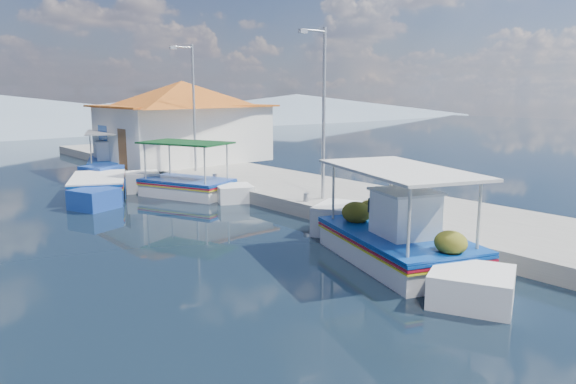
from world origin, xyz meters
TOP-DOWN VIEW (x-y plane):
  - ground at (0.00, 0.00)m, footprint 160.00×160.00m
  - quay at (5.90, 6.00)m, footprint 5.00×44.00m
  - bollards at (3.80, 5.25)m, footprint 0.20×17.20m
  - main_caique at (1.98, -3.42)m, footprint 4.16×7.76m
  - caique_green_canopy at (2.37, 7.95)m, footprint 3.65×6.25m
  - caique_blue_hull at (-0.60, 10.22)m, footprint 3.92×6.46m
  - caique_far at (2.46, 16.66)m, footprint 3.77×6.46m
  - harbor_building at (6.20, 15.00)m, footprint 10.49×10.49m
  - lamp_post_near at (4.51, 2.00)m, footprint 1.21×0.14m
  - lamp_post_far at (4.51, 11.00)m, footprint 1.21×0.14m
  - mountain_ridge at (6.54, 56.00)m, footprint 171.40×96.00m

SIDE VIEW (x-z plane):
  - ground at x=0.00m, z-range 0.00..0.00m
  - quay at x=5.90m, z-range 0.00..0.50m
  - caique_blue_hull at x=-0.60m, z-range -0.29..0.97m
  - caique_green_canopy at x=2.37m, z-range -0.89..1.64m
  - caique_far at x=2.46m, z-range -0.77..1.68m
  - main_caique at x=1.98m, z-range -0.83..1.88m
  - bollards at x=3.80m, z-range 0.50..0.80m
  - mountain_ridge at x=6.54m, z-range -0.71..4.79m
  - harbor_building at x=6.20m, z-range 0.58..4.98m
  - lamp_post_near at x=4.51m, z-range 0.85..6.85m
  - lamp_post_far at x=4.51m, z-range 0.85..6.85m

